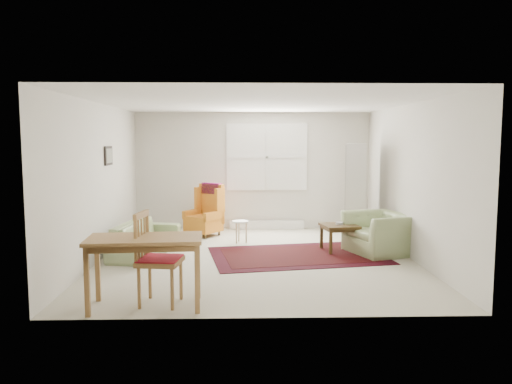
{
  "coord_description": "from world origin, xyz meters",
  "views": [
    {
      "loc": [
        -0.23,
        -7.96,
        1.92
      ],
      "look_at": [
        0.0,
        0.3,
        1.05
      ],
      "focal_mm": 35.0,
      "sensor_mm": 36.0,
      "label": 1
    }
  ],
  "objects_px": {
    "sofa": "(146,232)",
    "desk_chair": "(160,259)",
    "wingback_chair": "(203,210)",
    "cabinet": "(355,191)",
    "stool": "(240,232)",
    "coffee_table": "(339,238)",
    "desk": "(146,272)",
    "armchair": "(380,229)"
  },
  "relations": [
    {
      "from": "armchair",
      "to": "desk_chair",
      "type": "xyz_separation_m",
      "value": [
        -3.29,
        -2.55,
        0.13
      ]
    },
    {
      "from": "desk",
      "to": "wingback_chair",
      "type": "bearing_deg",
      "value": 85.56
    },
    {
      "from": "wingback_chair",
      "to": "stool",
      "type": "distance_m",
      "value": 1.07
    },
    {
      "from": "stool",
      "to": "cabinet",
      "type": "distance_m",
      "value": 2.38
    },
    {
      "from": "cabinet",
      "to": "stool",
      "type": "bearing_deg",
      "value": -157.95
    },
    {
      "from": "armchair",
      "to": "desk",
      "type": "distance_m",
      "value": 4.34
    },
    {
      "from": "armchair",
      "to": "stool",
      "type": "relative_size",
      "value": 2.52
    },
    {
      "from": "wingback_chair",
      "to": "cabinet",
      "type": "relative_size",
      "value": 0.57
    },
    {
      "from": "desk_chair",
      "to": "wingback_chair",
      "type": "bearing_deg",
      "value": 5.47
    },
    {
      "from": "cabinet",
      "to": "armchair",
      "type": "bearing_deg",
      "value": -72.55
    },
    {
      "from": "sofa",
      "to": "coffee_table",
      "type": "distance_m",
      "value": 3.31
    },
    {
      "from": "stool",
      "to": "cabinet",
      "type": "relative_size",
      "value": 0.23
    },
    {
      "from": "sofa",
      "to": "cabinet",
      "type": "bearing_deg",
      "value": -63.86
    },
    {
      "from": "coffee_table",
      "to": "desk",
      "type": "bearing_deg",
      "value": -134.67
    },
    {
      "from": "sofa",
      "to": "desk_chair",
      "type": "relative_size",
      "value": 1.68
    },
    {
      "from": "coffee_table",
      "to": "wingback_chair",
      "type": "bearing_deg",
      "value": 149.14
    },
    {
      "from": "desk",
      "to": "desk_chair",
      "type": "xyz_separation_m",
      "value": [
        0.15,
        0.1,
        0.13
      ]
    },
    {
      "from": "coffee_table",
      "to": "desk",
      "type": "distance_m",
      "value": 3.96
    },
    {
      "from": "armchair",
      "to": "desk_chair",
      "type": "height_order",
      "value": "desk_chair"
    },
    {
      "from": "sofa",
      "to": "desk_chair",
      "type": "distance_m",
      "value": 2.75
    },
    {
      "from": "wingback_chair",
      "to": "coffee_table",
      "type": "distance_m",
      "value": 2.87
    },
    {
      "from": "armchair",
      "to": "stool",
      "type": "bearing_deg",
      "value": -131.75
    },
    {
      "from": "coffee_table",
      "to": "desk_chair",
      "type": "relative_size",
      "value": 0.53
    },
    {
      "from": "armchair",
      "to": "desk_chair",
      "type": "distance_m",
      "value": 4.16
    },
    {
      "from": "sofa",
      "to": "stool",
      "type": "height_order",
      "value": "sofa"
    },
    {
      "from": "wingback_chair",
      "to": "desk_chair",
      "type": "height_order",
      "value": "desk_chair"
    },
    {
      "from": "desk",
      "to": "sofa",
      "type": "bearing_deg",
      "value": 100.85
    },
    {
      "from": "desk",
      "to": "desk_chair",
      "type": "height_order",
      "value": "desk_chair"
    },
    {
      "from": "sofa",
      "to": "desk_chair",
      "type": "xyz_separation_m",
      "value": [
        0.68,
        -2.66,
        0.17
      ]
    },
    {
      "from": "coffee_table",
      "to": "sofa",
      "type": "bearing_deg",
      "value": -179.01
    },
    {
      "from": "desk",
      "to": "desk_chair",
      "type": "relative_size",
      "value": 1.19
    },
    {
      "from": "sofa",
      "to": "wingback_chair",
      "type": "height_order",
      "value": "wingback_chair"
    },
    {
      "from": "sofa",
      "to": "wingback_chair",
      "type": "bearing_deg",
      "value": -21.0
    },
    {
      "from": "stool",
      "to": "desk_chair",
      "type": "relative_size",
      "value": 0.38
    },
    {
      "from": "sofa",
      "to": "armchair",
      "type": "distance_m",
      "value": 3.97
    },
    {
      "from": "armchair",
      "to": "sofa",
      "type": "bearing_deg",
      "value": -111.79
    },
    {
      "from": "sofa",
      "to": "stool",
      "type": "bearing_deg",
      "value": -54.29
    },
    {
      "from": "sofa",
      "to": "armchair",
      "type": "bearing_deg",
      "value": -83.07
    },
    {
      "from": "desk",
      "to": "armchair",
      "type": "bearing_deg",
      "value": 37.6
    },
    {
      "from": "coffee_table",
      "to": "cabinet",
      "type": "relative_size",
      "value": 0.31
    },
    {
      "from": "coffee_table",
      "to": "desk_chair",
      "type": "bearing_deg",
      "value": -134.06
    },
    {
      "from": "stool",
      "to": "desk",
      "type": "bearing_deg",
      "value": -106.71
    }
  ]
}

